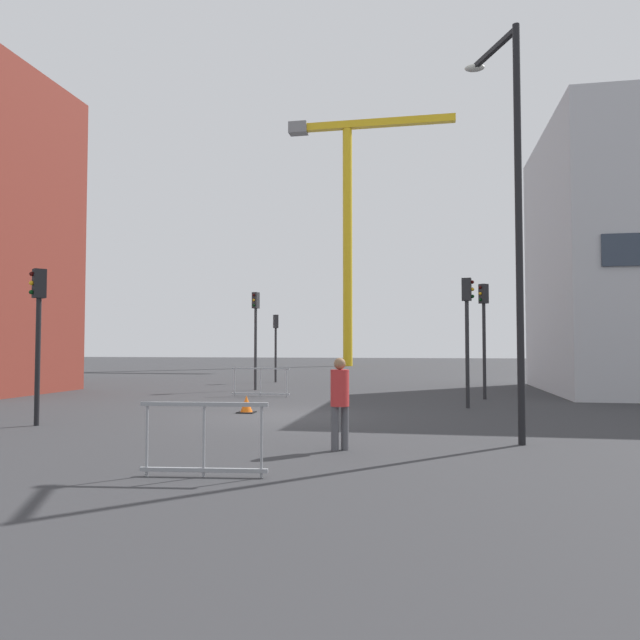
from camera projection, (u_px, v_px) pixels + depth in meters
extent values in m
plane|color=#333335|center=(283.00, 416.00, 16.15)|extent=(160.00, 160.00, 0.00)
cylinder|color=gold|center=(348.00, 247.00, 57.17)|extent=(0.90, 0.90, 22.86)
cube|color=gold|center=(375.00, 123.00, 57.20)|extent=(15.16, 0.78, 0.70)
cube|color=slate|center=(298.00, 128.00, 58.56)|extent=(1.81, 1.21, 1.10)
cylinder|color=black|center=(519.00, 231.00, 11.63)|extent=(0.14, 0.14, 8.27)
cube|color=black|center=(494.00, 49.00, 12.60)|extent=(0.77, 1.54, 0.10)
ellipsoid|color=silver|center=(475.00, 68.00, 13.40)|extent=(0.44, 0.24, 0.16)
cylinder|color=#232326|center=(467.00, 354.00, 18.32)|extent=(0.12, 0.12, 3.30)
cube|color=#232326|center=(467.00, 289.00, 18.41)|extent=(0.32, 0.28, 0.70)
sphere|color=#390605|center=(472.00, 282.00, 18.36)|extent=(0.11, 0.11, 0.11)
sphere|color=#F2A514|center=(472.00, 289.00, 18.35)|extent=(0.11, 0.11, 0.11)
sphere|color=#07330F|center=(472.00, 296.00, 18.34)|extent=(0.11, 0.11, 0.11)
cylinder|color=#2D2D30|center=(276.00, 355.00, 31.35)|extent=(0.12, 0.12, 2.85)
cube|color=#2D2D30|center=(276.00, 321.00, 31.43)|extent=(0.34, 0.35, 0.70)
sphere|color=#390605|center=(275.00, 317.00, 31.60)|extent=(0.11, 0.11, 0.11)
sphere|color=#3C2905|center=(275.00, 322.00, 31.59)|extent=(0.11, 0.11, 0.11)
sphere|color=green|center=(275.00, 326.00, 31.58)|extent=(0.11, 0.11, 0.11)
cylinder|color=black|center=(38.00, 361.00, 14.30)|extent=(0.12, 0.12, 3.06)
cube|color=black|center=(39.00, 284.00, 14.38)|extent=(0.36, 0.37, 0.70)
sphere|color=#390605|center=(32.00, 274.00, 14.28)|extent=(0.11, 0.11, 0.11)
sphere|color=#F2A514|center=(31.00, 283.00, 14.27)|extent=(0.11, 0.11, 0.11)
sphere|color=#07330F|center=(31.00, 292.00, 14.26)|extent=(0.11, 0.11, 0.11)
cylinder|color=#2D2D30|center=(256.00, 349.00, 25.85)|extent=(0.12, 0.12, 3.54)
cube|color=#2D2D30|center=(256.00, 300.00, 25.94)|extent=(0.30, 0.33, 0.70)
sphere|color=#390605|center=(254.00, 295.00, 25.79)|extent=(0.11, 0.11, 0.11)
sphere|color=#F2A514|center=(254.00, 300.00, 25.78)|extent=(0.11, 0.11, 0.11)
sphere|color=#07330F|center=(254.00, 305.00, 25.77)|extent=(0.11, 0.11, 0.11)
cylinder|color=#232326|center=(484.00, 351.00, 21.36)|extent=(0.12, 0.12, 3.43)
cube|color=#232326|center=(484.00, 294.00, 21.45)|extent=(0.37, 0.37, 0.70)
sphere|color=#390605|center=(480.00, 287.00, 21.36)|extent=(0.11, 0.11, 0.11)
sphere|color=#F2A514|center=(480.00, 294.00, 21.35)|extent=(0.11, 0.11, 0.11)
sphere|color=#07330F|center=(480.00, 300.00, 21.34)|extent=(0.11, 0.11, 0.11)
cylinder|color=#4C4C51|center=(335.00, 428.00, 10.84)|extent=(0.14, 0.14, 0.80)
cylinder|color=#4C4C51|center=(345.00, 428.00, 10.91)|extent=(0.14, 0.14, 0.80)
cylinder|color=red|center=(340.00, 388.00, 10.91)|extent=(0.34, 0.34, 0.67)
sphere|color=#8C6647|center=(340.00, 364.00, 10.93)|extent=(0.22, 0.22, 0.22)
cube|color=gray|center=(204.00, 404.00, 8.69)|extent=(1.88, 0.26, 0.06)
cube|color=gray|center=(204.00, 470.00, 8.65)|extent=(1.88, 0.26, 0.06)
cylinder|color=gray|center=(147.00, 440.00, 8.73)|extent=(0.04, 0.04, 1.05)
cylinder|color=gray|center=(204.00, 441.00, 8.67)|extent=(0.04, 0.04, 1.05)
cylinder|color=gray|center=(262.00, 441.00, 8.61)|extent=(0.04, 0.04, 1.05)
cube|color=#9EA0A5|center=(261.00, 369.00, 22.52)|extent=(2.26, 0.07, 0.06)
cube|color=#9EA0A5|center=(260.00, 394.00, 22.48)|extent=(2.26, 0.07, 0.06)
cylinder|color=#9EA0A5|center=(235.00, 382.00, 22.68)|extent=(0.04, 0.04, 1.05)
cylinder|color=#9EA0A5|center=(260.00, 382.00, 22.50)|extent=(0.04, 0.04, 1.05)
cylinder|color=#9EA0A5|center=(287.00, 383.00, 22.33)|extent=(0.04, 0.04, 1.05)
cube|color=black|center=(246.00, 412.00, 16.95)|extent=(0.48, 0.48, 0.03)
cone|color=#E55B0F|center=(246.00, 404.00, 16.96)|extent=(0.37, 0.37, 0.49)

